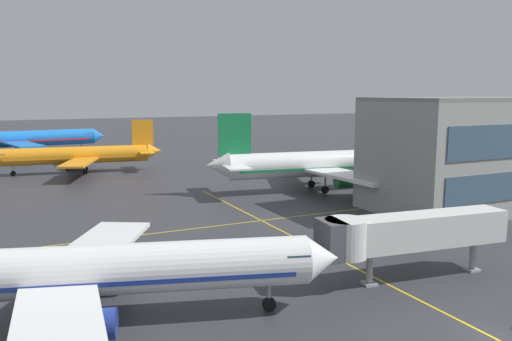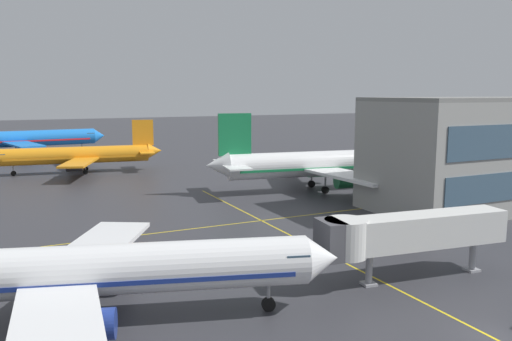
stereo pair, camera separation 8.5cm
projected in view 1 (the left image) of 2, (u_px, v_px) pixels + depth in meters
The scene contains 7 objects.
ground_plane at pixel (493, 337), 32.19m from camera, with size 600.00×600.00×0.00m, color #333338.
airliner_front_gate at pixel (90, 271), 33.70m from camera, with size 33.23×28.37×10.53m.
airliner_second_row at pixel (327, 164), 80.55m from camera, with size 39.55×33.75×12.31m.
airliner_third_row at pixel (78, 155), 97.74m from camera, with size 32.32×27.62×10.05m.
airliner_far_left_stand at pixel (22, 139), 124.61m from camera, with size 39.02×33.66×12.14m.
taxiway_markings at pixel (347, 264), 46.02m from camera, with size 146.43×77.08×0.01m.
jet_bridge at pixel (400, 233), 41.27m from camera, with size 16.94×4.76×5.58m.
Camera 1 is at (-26.58, -20.78, 15.27)m, focal length 35.79 mm.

